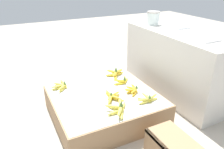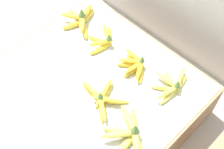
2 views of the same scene
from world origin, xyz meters
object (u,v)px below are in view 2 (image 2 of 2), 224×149
Objects in this scene: banana_bunch_back_midleft at (104,40)px; banana_bunch_back_midright at (135,65)px; banana_bunch_back_right at (172,86)px; banana_bunch_middle_midright at (102,98)px; banana_bunch_back_left at (81,19)px; banana_bunch_middle_right at (130,134)px.

banana_bunch_back_midleft is 1.16× the size of banana_bunch_back_midright.
banana_bunch_back_midleft is 0.92× the size of banana_bunch_back_right.
banana_bunch_back_midleft reaches higher than banana_bunch_back_right.
banana_bunch_back_midright is at bearing 95.43° from banana_bunch_middle_midright.
banana_bunch_back_left reaches higher than banana_bunch_middle_midright.
banana_bunch_middle_midright is at bearing 168.59° from banana_bunch_middle_right.
banana_bunch_back_left is at bearing 177.84° from banana_bunch_back_midright.
banana_bunch_middle_right is 0.31m from banana_bunch_back_right.
banana_bunch_middle_midright is at bearing -84.57° from banana_bunch_back_midright.
banana_bunch_middle_midright is 0.21m from banana_bunch_middle_right.
banana_bunch_back_right reaches higher than banana_bunch_middle_midright.
banana_bunch_back_left reaches higher than banana_bunch_back_midleft.
banana_bunch_middle_right is at bearing -24.86° from banana_bunch_back_left.
banana_bunch_back_left reaches higher than banana_bunch_back_midright.
banana_bunch_back_midright is (0.41, -0.02, -0.01)m from banana_bunch_back_left.
banana_bunch_back_left is at bearing 176.90° from banana_bunch_back_midleft.
banana_bunch_middle_midright is 0.91× the size of banana_bunch_middle_right.
banana_bunch_back_midright is at bearing -169.97° from banana_bunch_back_right.
banana_bunch_back_midleft is 0.42m from banana_bunch_back_right.
banana_bunch_middle_right is 0.36m from banana_bunch_back_midright.
banana_bunch_back_midright is at bearing -1.35° from banana_bunch_back_midleft.
banana_bunch_middle_midright is 0.32m from banana_bunch_back_right.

